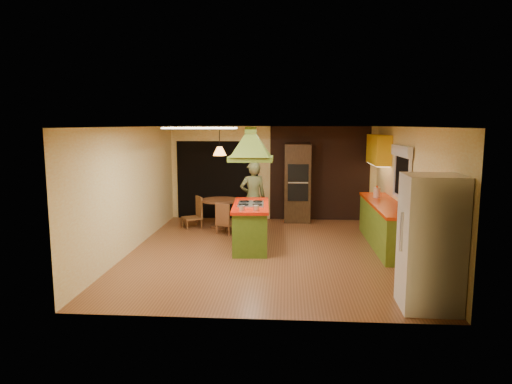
# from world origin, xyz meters

# --- Properties ---
(ground) EXTENTS (6.50, 6.50, 0.00)m
(ground) POSITION_xyz_m (0.00, 0.00, 0.00)
(ground) COLOR brown
(ground) RESTS_ON ground
(room_walls) EXTENTS (5.50, 6.50, 6.50)m
(room_walls) POSITION_xyz_m (0.00, 0.00, 1.25)
(room_walls) COLOR #FFF2B6
(room_walls) RESTS_ON ground
(ceiling_plane) EXTENTS (6.50, 6.50, 0.00)m
(ceiling_plane) POSITION_xyz_m (0.00, 0.00, 2.50)
(ceiling_plane) COLOR silver
(ceiling_plane) RESTS_ON room_walls
(brick_panel) EXTENTS (2.64, 0.03, 2.50)m
(brick_panel) POSITION_xyz_m (1.25, 3.23, 1.25)
(brick_panel) COLOR #381E14
(brick_panel) RESTS_ON ground
(nook_opening) EXTENTS (2.20, 0.03, 2.10)m
(nook_opening) POSITION_xyz_m (-1.50, 3.23, 1.05)
(nook_opening) COLOR black
(nook_opening) RESTS_ON ground
(right_counter) EXTENTS (0.62, 3.05, 0.92)m
(right_counter) POSITION_xyz_m (2.45, 0.60, 0.46)
(right_counter) COLOR olive
(right_counter) RESTS_ON ground
(upper_cabinets) EXTENTS (0.34, 1.40, 0.70)m
(upper_cabinets) POSITION_xyz_m (2.57, 2.20, 1.95)
(upper_cabinets) COLOR yellow
(upper_cabinets) RESTS_ON room_walls
(window_right) EXTENTS (0.12, 1.35, 1.06)m
(window_right) POSITION_xyz_m (2.70, 0.40, 1.77)
(window_right) COLOR black
(window_right) RESTS_ON room_walls
(fluor_panel) EXTENTS (1.20, 0.60, 0.03)m
(fluor_panel) POSITION_xyz_m (-1.10, -1.20, 2.48)
(fluor_panel) COLOR white
(fluor_panel) RESTS_ON ceiling_plane
(kitchen_island) EXTENTS (0.82, 1.85, 0.92)m
(kitchen_island) POSITION_xyz_m (-0.36, 0.34, 0.46)
(kitchen_island) COLOR #4C6C1B
(kitchen_island) RESTS_ON ground
(range_hood) EXTENTS (0.90, 0.65, 0.78)m
(range_hood) POSITION_xyz_m (-0.36, 0.34, 2.26)
(range_hood) COLOR #53691A
(range_hood) RESTS_ON ceiling_plane
(man) EXTENTS (0.71, 0.56, 1.69)m
(man) POSITION_xyz_m (-0.41, 1.59, 0.85)
(man) COLOR #494D29
(man) RESTS_ON ground
(refrigerator) EXTENTS (0.79, 0.75, 1.88)m
(refrigerator) POSITION_xyz_m (2.36, -2.71, 0.94)
(refrigerator) COLOR white
(refrigerator) RESTS_ON ground
(wall_oven) EXTENTS (0.69, 0.62, 2.04)m
(wall_oven) POSITION_xyz_m (0.67, 2.95, 1.02)
(wall_oven) COLOR #432B15
(wall_oven) RESTS_ON ground
(dining_table) EXTENTS (0.94, 0.94, 0.71)m
(dining_table) POSITION_xyz_m (-1.27, 2.13, 0.49)
(dining_table) COLOR brown
(dining_table) RESTS_ON ground
(chair_left) EXTENTS (0.58, 0.58, 0.77)m
(chair_left) POSITION_xyz_m (-1.97, 2.03, 0.39)
(chair_left) COLOR brown
(chair_left) RESTS_ON ground
(chair_near) EXTENTS (0.54, 0.54, 0.74)m
(chair_near) POSITION_xyz_m (-1.02, 1.48, 0.37)
(chair_near) COLOR brown
(chair_near) RESTS_ON ground
(pendant_lamp) EXTENTS (0.41, 0.41, 0.21)m
(pendant_lamp) POSITION_xyz_m (-1.27, 2.13, 1.90)
(pendant_lamp) COLOR #FF9E3F
(pendant_lamp) RESTS_ON ceiling_plane
(canister_large) EXTENTS (0.17, 0.17, 0.22)m
(canister_large) POSITION_xyz_m (2.40, 1.34, 1.03)
(canister_large) COLOR beige
(canister_large) RESTS_ON right_counter
(canister_medium) EXTENTS (0.15, 0.15, 0.20)m
(canister_medium) POSITION_xyz_m (2.40, 1.32, 1.02)
(canister_medium) COLOR #F9E3C8
(canister_medium) RESTS_ON right_counter
(canister_small) EXTENTS (0.15, 0.15, 0.15)m
(canister_small) POSITION_xyz_m (2.40, 1.31, 0.99)
(canister_small) COLOR beige
(canister_small) RESTS_ON right_counter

